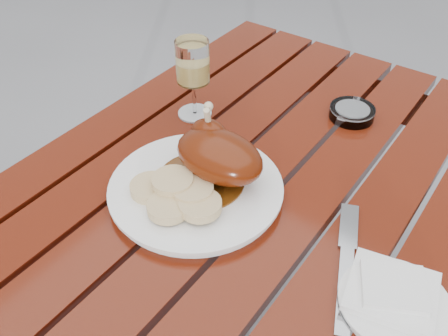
# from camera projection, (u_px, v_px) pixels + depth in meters

# --- Properties ---
(table) EXTENTS (0.80, 1.20, 0.75)m
(table) POSITION_uv_depth(u_px,v_px,m) (243.00, 299.00, 1.18)
(table) COLOR #641D0B
(table) RESTS_ON ground
(dinner_plate) EXTENTS (0.35, 0.35, 0.02)m
(dinner_plate) POSITION_uv_depth(u_px,v_px,m) (196.00, 189.00, 0.91)
(dinner_plate) COLOR white
(dinner_plate) RESTS_ON table
(roast_duck) EXTENTS (0.19, 0.17, 0.12)m
(roast_duck) POSITION_uv_depth(u_px,v_px,m) (217.00, 154.00, 0.90)
(roast_duck) COLOR #502709
(roast_duck) RESTS_ON dinner_plate
(bread_dumplings) EXTENTS (0.18, 0.12, 0.03)m
(bread_dumplings) POSITION_uv_depth(u_px,v_px,m) (177.00, 194.00, 0.86)
(bread_dumplings) COLOR tan
(bread_dumplings) RESTS_ON dinner_plate
(wine_glass) EXTENTS (0.09, 0.09, 0.18)m
(wine_glass) POSITION_uv_depth(u_px,v_px,m) (193.00, 80.00, 1.06)
(wine_glass) COLOR #F1D16D
(wine_glass) RESTS_ON table
(side_plate) EXTENTS (0.20, 0.20, 0.01)m
(side_plate) POSITION_uv_depth(u_px,v_px,m) (394.00, 304.00, 0.73)
(side_plate) COLOR white
(side_plate) RESTS_ON table
(napkin) EXTENTS (0.15, 0.14, 0.01)m
(napkin) POSITION_uv_depth(u_px,v_px,m) (392.00, 291.00, 0.73)
(napkin) COLOR white
(napkin) RESTS_ON side_plate
(ashtray) EXTENTS (0.13, 0.13, 0.02)m
(ashtray) POSITION_uv_depth(u_px,v_px,m) (352.00, 113.00, 1.09)
(ashtray) COLOR #B2B7BC
(ashtray) RESTS_ON table
(fork) EXTENTS (0.05, 0.17, 0.01)m
(fork) POSITION_uv_depth(u_px,v_px,m) (165.00, 188.00, 0.92)
(fork) COLOR gray
(fork) RESTS_ON table
(knife) EXTENTS (0.11, 0.22, 0.01)m
(knife) POSITION_uv_depth(u_px,v_px,m) (346.00, 273.00, 0.77)
(knife) COLOR gray
(knife) RESTS_ON table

